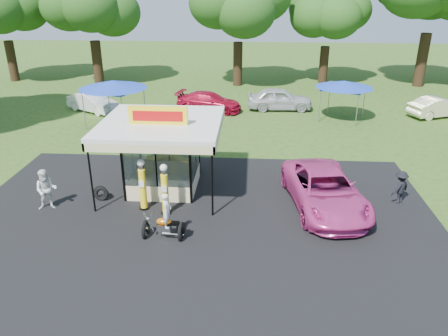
{
  "coord_description": "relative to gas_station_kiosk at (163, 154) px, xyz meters",
  "views": [
    {
      "loc": [
        2.13,
        -13.73,
        9.22
      ],
      "look_at": [
        0.93,
        4.0,
        1.56
      ],
      "focal_mm": 35.0,
      "sensor_mm": 36.0,
      "label": 1
    }
  ],
  "objects": [
    {
      "name": "spectator_west",
      "position": [
        -4.66,
        -2.4,
        -0.86
      ],
      "size": [
        1.05,
        0.91,
        1.85
      ],
      "primitive_type": "imported",
      "rotation": [
        0.0,
        0.0,
        0.26
      ],
      "color": "white",
      "rests_on": "ground"
    },
    {
      "name": "bg_car_b",
      "position": [
        0.79,
        13.62,
        -1.06
      ],
      "size": [
        5.3,
        3.09,
        1.44
      ],
      "primitive_type": "imported",
      "rotation": [
        0.0,
        0.0,
        1.34
      ],
      "color": "#AD0D2B",
      "rests_on": "ground"
    },
    {
      "name": "gas_pump_right",
      "position": [
        0.55,
        -2.52,
        -0.67
      ],
      "size": [
        0.43,
        0.43,
        2.32
      ],
      "color": "black",
      "rests_on": "ground"
    },
    {
      "name": "oak_far_c",
      "position": [
        2.62,
        22.82,
        5.39
      ],
      "size": [
        9.59,
        9.59,
        11.3
      ],
      "color": "black",
      "rests_on": "ground"
    },
    {
      "name": "spectator_east_a",
      "position": [
        10.75,
        -0.82,
        -1.01
      ],
      "size": [
        1.14,
        1.07,
        1.55
      ],
      "primitive_type": "imported",
      "rotation": [
        0.0,
        0.0,
        3.8
      ],
      "color": "black",
      "rests_on": "ground"
    },
    {
      "name": "ground",
      "position": [
        2.0,
        -4.99,
        -1.78
      ],
      "size": [
        120.0,
        120.0,
        0.0
      ],
      "primitive_type": "plane",
      "color": "#284A17",
      "rests_on": "ground"
    },
    {
      "name": "motorcycle",
      "position": [
        0.92,
        -4.39,
        -1.01
      ],
      "size": [
        1.69,
        0.85,
        1.99
      ],
      "rotation": [
        0.0,
        0.0,
        -0.05
      ],
      "color": "black",
      "rests_on": "ground"
    },
    {
      "name": "tent_west",
      "position": [
        -5.2,
        9.54,
        1.05
      ],
      "size": [
        4.48,
        4.48,
        3.13
      ],
      "rotation": [
        0.0,
        0.0,
        -0.27
      ],
      "color": "gray",
      "rests_on": "ground"
    },
    {
      "name": "oak_far_a",
      "position": [
        -19.65,
        23.34,
        5.1
      ],
      "size": [
        9.12,
        9.12,
        10.81
      ],
      "color": "black",
      "rests_on": "ground"
    },
    {
      "name": "asphalt_apron",
      "position": [
        2.0,
        -2.99,
        -1.76
      ],
      "size": [
        20.0,
        14.0,
        0.04
      ],
      "primitive_type": "cube",
      "color": "black",
      "rests_on": "ground"
    },
    {
      "name": "oak_far_d",
      "position": [
        10.89,
        24.64,
        4.29
      ],
      "size": [
        8.0,
        8.0,
        9.53
      ],
      "color": "black",
      "rests_on": "ground"
    },
    {
      "name": "spare_tires",
      "position": [
        -2.66,
        -1.4,
        -1.45
      ],
      "size": [
        0.78,
        0.47,
        0.67
      ],
      "rotation": [
        0.0,
        0.0,
        -0.02
      ],
      "color": "black",
      "rests_on": "ground"
    },
    {
      "name": "bg_car_c",
      "position": [
        6.18,
        14.41,
        -0.94
      ],
      "size": [
        5.01,
        2.19,
        1.68
      ],
      "primitive_type": "imported",
      "rotation": [
        0.0,
        0.0,
        1.61
      ],
      "color": "silver",
      "rests_on": "ground"
    },
    {
      "name": "bg_car_a",
      "position": [
        -7.99,
        12.9,
        -1.06
      ],
      "size": [
        4.55,
        3.5,
        1.44
      ],
      "primitive_type": "imported",
      "rotation": [
        0.0,
        0.0,
        1.05
      ],
      "color": "white",
      "rests_on": "ground"
    },
    {
      "name": "oak_far_b",
      "position": [
        -10.94,
        23.0,
        5.23
      ],
      "size": [
        9.22,
        9.22,
        10.99
      ],
      "color": "black",
      "rests_on": "ground"
    },
    {
      "name": "gas_station_kiosk",
      "position": [
        0.0,
        0.0,
        0.0
      ],
      "size": [
        5.4,
        5.4,
        4.18
      ],
      "color": "white",
      "rests_on": "ground"
    },
    {
      "name": "gas_pump_left",
      "position": [
        -0.49,
        -2.15,
        -0.65
      ],
      "size": [
        0.44,
        0.44,
        2.36
      ],
      "color": "black",
      "rests_on": "ground"
    },
    {
      "name": "tent_east",
      "position": [
        10.5,
        12.14,
        0.73
      ],
      "size": [
        3.98,
        3.98,
        2.78
      ],
      "rotation": [
        0.0,
        0.0,
        -0.4
      ],
      "color": "gray",
      "rests_on": "ground"
    },
    {
      "name": "kiosk_car",
      "position": [
        -0.0,
        2.21,
        -1.3
      ],
      "size": [
        2.82,
        1.13,
        0.96
      ],
      "primitive_type": "imported",
      "rotation": [
        0.0,
        0.0,
        1.57
      ],
      "color": "yellow",
      "rests_on": "ground"
    },
    {
      "name": "pink_sedan",
      "position": [
        7.35,
        -1.43,
        -0.94
      ],
      "size": [
        3.67,
        6.39,
        1.68
      ],
      "primitive_type": "imported",
      "rotation": [
        0.0,
        0.0,
        0.15
      ],
      "color": "#D3398C",
      "rests_on": "ground"
    },
    {
      "name": "bg_car_e",
      "position": [
        17.65,
        13.24,
        -1.05
      ],
      "size": [
        4.7,
        3.1,
        1.46
      ],
      "primitive_type": "imported",
      "rotation": [
        0.0,
        0.0,
        1.95
      ],
      "color": "beige",
      "rests_on": "ground"
    }
  ]
}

